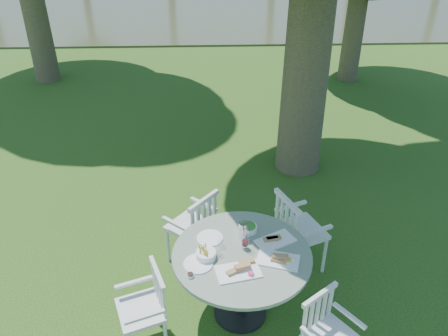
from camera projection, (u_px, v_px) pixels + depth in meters
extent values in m
plane|color=#17370B|center=(225.00, 230.00, 5.87)|extent=(140.00, 140.00, 0.00)
cylinder|color=black|center=(240.00, 311.00, 4.66)|extent=(0.56, 0.56, 0.04)
cylinder|color=black|center=(241.00, 284.00, 4.46)|extent=(0.12, 0.12, 0.76)
cylinder|color=slate|center=(242.00, 255.00, 4.25)|extent=(1.36, 1.36, 0.04)
cylinder|color=silver|center=(324.00, 255.00, 5.07)|extent=(0.04, 0.04, 0.50)
cylinder|color=silver|center=(303.00, 233.00, 5.42)|extent=(0.04, 0.04, 0.50)
cylinder|color=silver|center=(295.00, 265.00, 4.93)|extent=(0.04, 0.04, 0.50)
cylinder|color=silver|center=(275.00, 242.00, 5.28)|extent=(0.04, 0.04, 0.50)
cube|color=silver|center=(301.00, 230.00, 5.04)|extent=(0.63, 0.65, 0.04)
cube|color=silver|center=(286.00, 219.00, 4.84)|extent=(0.23, 0.49, 0.51)
cylinder|color=silver|center=(191.00, 228.00, 5.53)|extent=(0.04, 0.04, 0.48)
cylinder|color=silver|center=(168.00, 245.00, 5.25)|extent=(0.04, 0.04, 0.48)
cylinder|color=silver|center=(215.00, 240.00, 5.33)|extent=(0.04, 0.04, 0.48)
cylinder|color=silver|center=(192.00, 259.00, 5.04)|extent=(0.04, 0.04, 0.48)
cube|color=silver|center=(191.00, 225.00, 5.15)|extent=(0.66, 0.66, 0.04)
cube|color=silver|center=(204.00, 217.00, 4.93)|extent=(0.35, 0.40, 0.49)
cylinder|color=silver|center=(121.00, 318.00, 4.34)|extent=(0.03, 0.03, 0.44)
cylinder|color=silver|center=(155.00, 307.00, 4.45)|extent=(0.03, 0.03, 0.44)
cube|color=silver|center=(140.00, 310.00, 4.12)|extent=(0.54, 0.56, 0.04)
cube|color=silver|center=(159.00, 289.00, 4.08)|extent=(0.19, 0.43, 0.45)
cylinder|color=silver|center=(327.00, 333.00, 4.19)|extent=(0.03, 0.03, 0.42)
cube|color=silver|center=(318.00, 311.00, 3.89)|extent=(0.37, 0.28, 0.43)
cube|color=white|center=(238.00, 272.00, 4.01)|extent=(0.45, 0.32, 0.02)
cube|color=white|center=(278.00, 260.00, 4.15)|extent=(0.45, 0.34, 0.02)
cube|color=white|center=(275.00, 241.00, 4.38)|extent=(0.45, 0.37, 0.02)
cylinder|color=white|center=(198.00, 264.00, 4.11)|extent=(0.28, 0.28, 0.01)
cylinder|color=white|center=(210.00, 238.00, 4.42)|extent=(0.27, 0.27, 0.01)
cylinder|color=white|center=(206.00, 255.00, 4.16)|extent=(0.20, 0.20, 0.08)
cylinder|color=white|center=(248.00, 229.00, 4.52)|extent=(0.18, 0.18, 0.06)
cylinder|color=silver|center=(243.00, 231.00, 4.38)|extent=(0.10, 0.10, 0.19)
cylinder|color=white|center=(245.00, 240.00, 4.24)|extent=(0.08, 0.08, 0.21)
cylinder|color=white|center=(220.00, 242.00, 4.30)|extent=(0.06, 0.06, 0.11)
cylinder|color=white|center=(218.00, 251.00, 4.19)|extent=(0.06, 0.06, 0.10)
cylinder|color=white|center=(251.00, 275.00, 3.97)|extent=(0.07, 0.07, 0.03)
cylinder|color=white|center=(287.00, 262.00, 4.12)|extent=(0.07, 0.07, 0.03)
cylinder|color=white|center=(292.00, 259.00, 4.15)|extent=(0.07, 0.07, 0.03)
cylinder|color=white|center=(190.00, 276.00, 3.96)|extent=(0.06, 0.06, 0.03)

